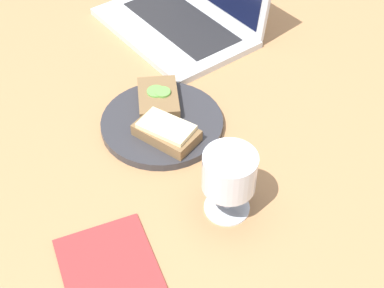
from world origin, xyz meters
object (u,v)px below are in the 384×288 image
Objects in this scene: plate at (162,123)px; laptop at (188,7)px; sandwich_with_cucumber at (157,99)px; napkin at (108,264)px; wine_glass at (229,175)px; sandwich_with_cheese at (166,132)px.

laptop is at bearing 134.66° from plate.
napkin is at bearing -46.94° from sandwich_with_cucumber.
napkin is at bearing -97.32° from wine_glass.
sandwich_with_cucumber is 0.37× the size of laptop.
laptop is at bearing 132.30° from napkin.
sandwich_with_cucumber is 1.04× the size of sandwich_with_cheese.
wine_glass is 54.67cm from laptop.
sandwich_with_cucumber is at bearing 155.68° from sandwich_with_cheese.
plate is 5.31cm from sandwich_with_cheese.
sandwich_with_cucumber is 30.56cm from laptop.
sandwich_with_cucumber is 9.65cm from sandwich_with_cheese.
sandwich_with_cucumber reaches higher than plate.
wine_glass is (17.98, -0.89, 5.17)cm from sandwich_with_cheese.
napkin is (-2.68, -20.91, -8.01)cm from wine_glass.
sandwich_with_cheese is 1.04× the size of wine_glass.
plate is 1.60× the size of napkin.
sandwich_with_cheese reaches higher than plate.
laptop reaches higher than sandwich_with_cheese.
plate is at bearing -45.34° from laptop.
sandwich_with_cheese is at bearing 177.15° from wine_glass.
laptop reaches higher than wine_glass.
plate is 1.81× the size of sandwich_with_cheese.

